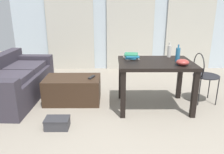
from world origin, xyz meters
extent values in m
plane|color=gray|center=(0.00, 1.46, 0.00)|extent=(8.92, 8.92, 0.00)
cube|color=silver|center=(0.00, 3.72, 1.34)|extent=(5.74, 0.10, 2.68)
cube|color=beige|center=(-1.47, 3.63, 1.14)|extent=(1.15, 0.03, 2.28)
cube|color=beige|center=(0.00, 3.63, 1.14)|extent=(1.15, 0.03, 2.28)
cube|color=beige|center=(1.47, 3.63, 1.14)|extent=(1.15, 0.03, 2.28)
cube|color=#38333D|center=(-2.12, 1.75, 0.21)|extent=(0.89, 1.78, 0.42)
cube|color=#38333D|center=(-2.09, 2.52, 0.51)|extent=(0.83, 0.23, 0.18)
cube|color=#3E3944|center=(-2.06, 2.08, 0.47)|extent=(0.61, 0.66, 0.10)
cube|color=#3E3944|center=(-2.08, 1.41, 0.47)|extent=(0.61, 0.66, 0.10)
cube|color=#382619|center=(-1.11, 1.61, 0.21)|extent=(0.91, 0.56, 0.42)
cube|color=black|center=(0.20, 1.39, 0.72)|extent=(1.11, 0.80, 0.05)
cube|color=black|center=(-0.31, 1.03, 0.35)|extent=(0.07, 0.07, 0.70)
cube|color=black|center=(0.71, 1.03, 0.35)|extent=(0.07, 0.07, 0.70)
cube|color=black|center=(-0.31, 1.74, 0.35)|extent=(0.07, 0.07, 0.70)
cube|color=black|center=(0.71, 1.74, 0.35)|extent=(0.07, 0.07, 0.70)
cylinder|color=black|center=(1.08, 1.58, 0.46)|extent=(0.42, 0.42, 0.02)
cylinder|color=black|center=(1.23, 1.44, 0.22)|extent=(0.02, 0.02, 0.45)
cylinder|color=black|center=(1.23, 1.73, 0.22)|extent=(0.02, 0.02, 0.45)
cylinder|color=black|center=(0.94, 1.43, 0.22)|extent=(0.02, 0.02, 0.45)
cylinder|color=black|center=(0.94, 1.72, 0.22)|extent=(0.02, 0.02, 0.45)
torus|color=black|center=(0.94, 1.58, 0.63)|extent=(0.02, 0.41, 0.41)
cylinder|color=black|center=(0.94, 1.40, 0.55)|extent=(0.02, 0.02, 0.16)
cylinder|color=black|center=(0.94, 1.76, 0.55)|extent=(0.02, 0.02, 0.16)
cylinder|color=teal|center=(0.53, 1.39, 0.85)|extent=(0.06, 0.06, 0.20)
cylinder|color=teal|center=(0.53, 1.39, 0.98)|extent=(0.02, 0.02, 0.05)
cylinder|color=beige|center=(0.47, 1.69, 0.84)|extent=(0.06, 0.06, 0.19)
cylinder|color=beige|center=(0.47, 1.69, 0.96)|extent=(0.03, 0.03, 0.05)
ellipsoid|color=#9E3833|center=(0.53, 1.16, 0.79)|extent=(0.18, 0.18, 0.09)
cube|color=silver|center=(-0.15, 1.58, 0.75)|extent=(0.25, 0.26, 0.02)
cube|color=#1E668C|center=(-0.14, 1.58, 0.77)|extent=(0.22, 0.31, 0.02)
cube|color=#1E668C|center=(-0.15, 1.58, 0.79)|extent=(0.22, 0.29, 0.02)
cube|color=#2D7F56|center=(-0.15, 1.59, 0.82)|extent=(0.23, 0.23, 0.02)
cube|color=#232326|center=(-0.79, 1.59, 0.43)|extent=(0.11, 0.17, 0.03)
cube|color=#38383D|center=(-1.19, 0.74, 0.06)|extent=(0.31, 0.21, 0.12)
cube|color=#313135|center=(-1.19, 0.74, 0.13)|extent=(0.32, 0.21, 0.02)
camera|label=1|loc=(-0.48, -1.83, 1.54)|focal=35.27mm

